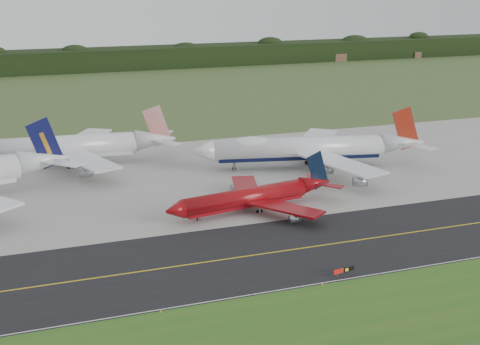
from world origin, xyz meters
name	(u,v)px	position (x,y,z in m)	size (l,w,h in m)	color
ground	(287,242)	(0.00, 0.00, 0.00)	(600.00, 600.00, 0.00)	#365126
grass_verge	(376,323)	(0.00, -35.00, 0.01)	(400.00, 30.00, 0.01)	#2B601C
taxiway	(295,249)	(0.00, -4.00, 0.01)	(400.00, 32.00, 0.02)	black
apron	(212,175)	(0.00, 51.00, 0.01)	(400.00, 78.00, 0.01)	gray
taxiway_centreline	(295,249)	(0.00, -4.00, 0.03)	(400.00, 0.40, 0.00)	gold
taxiway_edge_line	(331,281)	(0.00, -19.50, 0.03)	(400.00, 0.25, 0.00)	silver
horizon_treeline	(96,61)	(0.00, 273.76, 5.47)	(700.00, 25.00, 12.00)	black
jet_ba_747	(307,148)	(27.14, 48.64, 5.71)	(66.30, 54.11, 16.77)	silver
jet_red_737	(254,197)	(0.49, 20.43, 3.26)	(43.49, 35.02, 11.78)	maroon
jet_star_tail	(69,147)	(-35.58, 73.62, 5.43)	(61.77, 51.46, 16.28)	silver
taxiway_sign	(344,270)	(3.34, -17.99, 1.04)	(4.40, 0.82, 1.47)	slate
edge_marker_left	(161,311)	(-31.01, -20.50, 0.25)	(0.16, 0.16, 0.50)	yellow
edge_marker_center	(322,285)	(-2.24, -20.50, 0.25)	(0.16, 0.16, 0.50)	yellow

